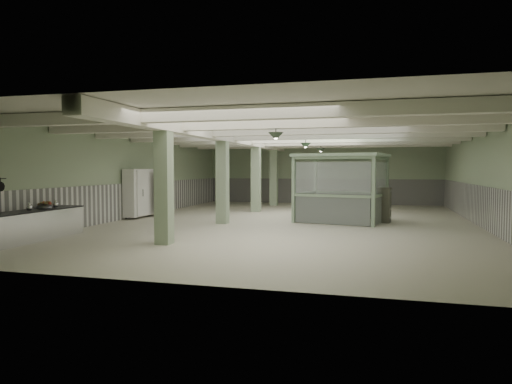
% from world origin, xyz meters
% --- Properties ---
extents(floor, '(20.00, 20.00, 0.00)m').
position_xyz_m(floor, '(0.00, 0.00, 0.00)').
color(floor, silver).
rests_on(floor, ground).
extents(ceiling, '(14.00, 20.00, 0.02)m').
position_xyz_m(ceiling, '(0.00, 0.00, 3.60)').
color(ceiling, silver).
rests_on(ceiling, wall_back).
extents(wall_back, '(14.00, 0.02, 3.60)m').
position_xyz_m(wall_back, '(0.00, 10.00, 1.80)').
color(wall_back, '#98A987').
rests_on(wall_back, floor).
extents(wall_front, '(14.00, 0.02, 3.60)m').
position_xyz_m(wall_front, '(0.00, -10.00, 1.80)').
color(wall_front, '#98A987').
rests_on(wall_front, floor).
extents(wall_left, '(0.02, 20.00, 3.60)m').
position_xyz_m(wall_left, '(-7.00, 0.00, 1.80)').
color(wall_left, '#98A987').
rests_on(wall_left, floor).
extents(wall_right, '(0.02, 20.00, 3.60)m').
position_xyz_m(wall_right, '(7.00, 0.00, 1.80)').
color(wall_right, '#98A987').
rests_on(wall_right, floor).
extents(wainscot_left, '(0.05, 19.90, 1.50)m').
position_xyz_m(wainscot_left, '(-6.97, 0.00, 0.75)').
color(wainscot_left, silver).
rests_on(wainscot_left, floor).
extents(wainscot_right, '(0.05, 19.90, 1.50)m').
position_xyz_m(wainscot_right, '(6.97, 0.00, 0.75)').
color(wainscot_right, silver).
rests_on(wainscot_right, floor).
extents(wainscot_back, '(13.90, 0.05, 1.50)m').
position_xyz_m(wainscot_back, '(0.00, 9.97, 0.75)').
color(wainscot_back, silver).
rests_on(wainscot_back, floor).
extents(girder, '(0.45, 19.90, 0.40)m').
position_xyz_m(girder, '(-2.50, 0.00, 3.38)').
color(girder, white).
rests_on(girder, ceiling).
extents(beam_a, '(13.90, 0.35, 0.32)m').
position_xyz_m(beam_a, '(0.00, -7.50, 3.42)').
color(beam_a, white).
rests_on(beam_a, ceiling).
extents(beam_b, '(13.90, 0.35, 0.32)m').
position_xyz_m(beam_b, '(0.00, -5.00, 3.42)').
color(beam_b, white).
rests_on(beam_b, ceiling).
extents(beam_c, '(13.90, 0.35, 0.32)m').
position_xyz_m(beam_c, '(0.00, -2.50, 3.42)').
color(beam_c, white).
rests_on(beam_c, ceiling).
extents(beam_d, '(13.90, 0.35, 0.32)m').
position_xyz_m(beam_d, '(0.00, 0.00, 3.42)').
color(beam_d, white).
rests_on(beam_d, ceiling).
extents(beam_e, '(13.90, 0.35, 0.32)m').
position_xyz_m(beam_e, '(0.00, 2.50, 3.42)').
color(beam_e, white).
rests_on(beam_e, ceiling).
extents(beam_f, '(13.90, 0.35, 0.32)m').
position_xyz_m(beam_f, '(0.00, 5.00, 3.42)').
color(beam_f, white).
rests_on(beam_f, ceiling).
extents(beam_g, '(13.90, 0.35, 0.32)m').
position_xyz_m(beam_g, '(0.00, 7.50, 3.42)').
color(beam_g, white).
rests_on(beam_g, ceiling).
extents(column_a, '(0.42, 0.42, 3.60)m').
position_xyz_m(column_a, '(-2.50, -6.00, 1.80)').
color(column_a, '#94AA89').
rests_on(column_a, floor).
extents(column_b, '(0.42, 0.42, 3.60)m').
position_xyz_m(column_b, '(-2.50, -1.00, 1.80)').
color(column_b, '#94AA89').
rests_on(column_b, floor).
extents(column_c, '(0.42, 0.42, 3.60)m').
position_xyz_m(column_c, '(-2.50, 4.00, 1.80)').
color(column_c, '#94AA89').
rests_on(column_c, floor).
extents(column_d, '(0.42, 0.42, 3.60)m').
position_xyz_m(column_d, '(-2.50, 8.00, 1.80)').
color(column_d, '#94AA89').
rests_on(column_d, floor).
extents(pendant_front, '(0.44, 0.44, 0.22)m').
position_xyz_m(pendant_front, '(0.50, -5.00, 3.05)').
color(pendant_front, '#314130').
rests_on(pendant_front, ceiling).
extents(pendant_mid, '(0.44, 0.44, 0.22)m').
position_xyz_m(pendant_mid, '(0.50, 0.50, 3.05)').
color(pendant_mid, '#314130').
rests_on(pendant_mid, ceiling).
extents(pendant_back, '(0.44, 0.44, 0.22)m').
position_xyz_m(pendant_back, '(0.50, 5.50, 3.05)').
color(pendant_back, '#314130').
rests_on(pendant_back, ceiling).
extents(prep_counter, '(0.84, 4.79, 0.91)m').
position_xyz_m(prep_counter, '(-6.54, -7.00, 0.46)').
color(prep_counter, silver).
rests_on(prep_counter, floor).
extents(pitcher_near, '(0.18, 0.20, 0.25)m').
position_xyz_m(pitcher_near, '(-6.43, -6.69, 1.03)').
color(pitcher_near, silver).
rests_on(pitcher_near, prep_counter).
extents(pitcher_far, '(0.23, 0.24, 0.25)m').
position_xyz_m(pitcher_far, '(-6.42, -5.60, 1.03)').
color(pitcher_far, silver).
rests_on(pitcher_far, prep_counter).
extents(veg_colander, '(0.54, 0.54, 0.22)m').
position_xyz_m(veg_colander, '(-6.56, -5.93, 1.01)').
color(veg_colander, '#45454A').
rests_on(veg_colander, prep_counter).
extents(skillet_far, '(0.04, 0.27, 0.27)m').
position_xyz_m(skillet_far, '(-6.88, -7.26, 1.63)').
color(skillet_far, black).
rests_on(skillet_far, hook_rail).
extents(walkin_cooler, '(0.79, 2.20, 2.02)m').
position_xyz_m(walkin_cooler, '(-6.62, 0.19, 1.01)').
color(walkin_cooler, white).
rests_on(walkin_cooler, floor).
extents(guard_booth, '(3.86, 3.45, 2.71)m').
position_xyz_m(guard_booth, '(1.90, 0.88, 1.82)').
color(guard_booth, '#89A483').
rests_on(guard_booth, floor).
extents(filing_cabinet, '(0.54, 0.70, 1.39)m').
position_xyz_m(filing_cabinet, '(3.58, 0.96, 0.69)').
color(filing_cabinet, '#505043').
rests_on(filing_cabinet, floor).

